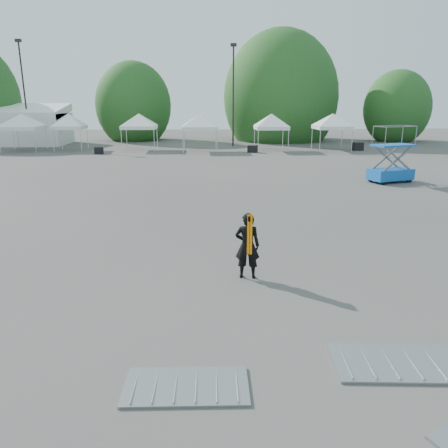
{
  "coord_description": "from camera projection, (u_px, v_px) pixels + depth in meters",
  "views": [
    {
      "loc": [
        -0.41,
        -12.97,
        4.4
      ],
      "look_at": [
        0.2,
        -1.98,
        1.3
      ],
      "focal_mm": 35.0,
      "sensor_mm": 36.0,
      "label": 1
    }
  ],
  "objects": [
    {
      "name": "barrier_mid",
      "position": [
        400.0,
        363.0,
        7.56
      ],
      "size": [
        2.41,
        1.34,
        0.07
      ],
      "rotation": [
        0.0,
        0.0,
        -0.08
      ],
      "color": "#93969A",
      "rests_on": "ground"
    },
    {
      "name": "tent_b",
      "position": [
        21.0,
        117.0,
        39.45
      ],
      "size": [
        4.63,
        4.63,
        3.88
      ],
      "color": "silver",
      "rests_on": "ground"
    },
    {
      "name": "tent_d",
      "position": [
        139.0,
        116.0,
        40.35
      ],
      "size": [
        4.44,
        4.44,
        3.88
      ],
      "color": "silver",
      "rests_on": "ground"
    },
    {
      "name": "light_pole_east",
      "position": [
        233.0,
        90.0,
        43.1
      ],
      "size": [
        0.6,
        0.25,
        9.8
      ],
      "color": "black",
      "rests_on": "ground"
    },
    {
      "name": "scissor_lift",
      "position": [
        392.0,
        154.0,
        24.25
      ],
      "size": [
        2.67,
        1.92,
        3.11
      ],
      "rotation": [
        0.0,
        0.0,
        0.33
      ],
      "color": "#0C50A1",
      "rests_on": "ground"
    },
    {
      "name": "ground",
      "position": [
        214.0,
        247.0,
        13.68
      ],
      "size": [
        120.0,
        120.0,
        0.0
      ],
      "primitive_type": "plane",
      "color": "#474442",
      "rests_on": "ground"
    },
    {
      "name": "tree_far_e",
      "position": [
        397.0,
        109.0,
        49.43
      ],
      "size": [
        3.84,
        3.84,
        5.84
      ],
      "color": "#382314",
      "rests_on": "ground"
    },
    {
      "name": "tree_mid_w",
      "position": [
        134.0,
        106.0,
        50.63
      ],
      "size": [
        4.16,
        4.16,
        6.33
      ],
      "color": "#382314",
      "rests_on": "ground"
    },
    {
      "name": "tree_mid_e",
      "position": [
        280.0,
        97.0,
        50.33
      ],
      "size": [
        5.12,
        5.12,
        7.79
      ],
      "color": "#382314",
      "rests_on": "ground"
    },
    {
      "name": "crate_mid",
      "position": [
        252.0,
        149.0,
        38.97
      ],
      "size": [
        0.97,
        0.86,
        0.63
      ],
      "primitive_type": "cube",
      "rotation": [
        0.0,
        0.0,
        -0.33
      ],
      "color": "black",
      "rests_on": "ground"
    },
    {
      "name": "tent_c",
      "position": [
        69.0,
        117.0,
        39.95
      ],
      "size": [
        3.76,
        3.76,
        3.88
      ],
      "color": "silver",
      "rests_on": "ground"
    },
    {
      "name": "tent_f",
      "position": [
        272.0,
        117.0,
        39.55
      ],
      "size": [
        4.12,
        4.12,
        3.88
      ],
      "color": "silver",
      "rests_on": "ground"
    },
    {
      "name": "crate_west",
      "position": [
        99.0,
        150.0,
        37.86
      ],
      "size": [
        0.86,
        0.72,
        0.6
      ],
      "primitive_type": "cube",
      "rotation": [
        0.0,
        0.0,
        0.17
      ],
      "color": "black",
      "rests_on": "ground"
    },
    {
      "name": "tent_e",
      "position": [
        200.0,
        117.0,
        39.11
      ],
      "size": [
        4.5,
        4.5,
        3.88
      ],
      "color": "silver",
      "rests_on": "ground"
    },
    {
      "name": "tent_g",
      "position": [
        333.0,
        117.0,
        40.08
      ],
      "size": [
        4.43,
        4.43,
        3.88
      ],
      "color": "silver",
      "rests_on": "ground"
    },
    {
      "name": "man",
      "position": [
        247.0,
        246.0,
        11.08
      ],
      "size": [
        0.68,
        0.5,
        1.73
      ],
      "rotation": [
        0.0,
        0.0,
        3.0
      ],
      "color": "black",
      "rests_on": "ground"
    },
    {
      "name": "barrier_left",
      "position": [
        186.0,
        386.0,
        6.95
      ],
      "size": [
        2.01,
        1.05,
        0.06
      ],
      "rotation": [
        0.0,
        0.0,
        -0.03
      ],
      "color": "#93969A",
      "rests_on": "ground"
    },
    {
      "name": "light_pole_west",
      "position": [
        24.0,
        87.0,
        43.84
      ],
      "size": [
        0.6,
        0.25,
        10.3
      ],
      "color": "black",
      "rests_on": "ground"
    },
    {
      "name": "crate_east",
      "position": [
        357.0,
        146.0,
        40.6
      ],
      "size": [
        1.02,
        0.85,
        0.72
      ],
      "primitive_type": "cube",
      "rotation": [
        0.0,
        0.0,
        0.15
      ],
      "color": "black",
      "rests_on": "ground"
    }
  ]
}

